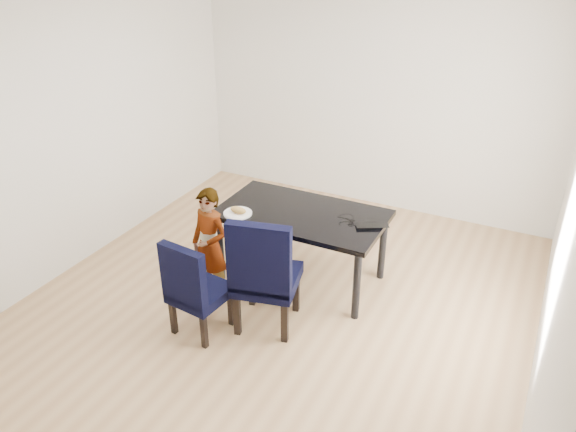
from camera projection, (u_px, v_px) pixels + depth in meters
The scene contains 14 objects.
floor at pixel (279, 304), 5.35m from camera, with size 4.50×5.00×0.01m, color tan.
ceiling at pixel (276, 2), 4.09m from camera, with size 4.50×5.00×0.01m, color white.
wall_back at pixel (374, 99), 6.71m from camera, with size 4.50×0.01×2.70m, color silver.
wall_front at pixel (40, 354), 2.74m from camera, with size 4.50×0.01×2.70m, color white.
wall_left at pixel (78, 134), 5.62m from camera, with size 0.01×5.00×2.70m, color white.
wall_right at pixel (570, 231), 3.83m from camera, with size 0.01×5.00×2.70m, color silver.
dining_table at pixel (301, 246), 5.57m from camera, with size 1.60×0.90×0.75m, color black.
chair_left at pixel (200, 285), 4.81m from camera, with size 0.44×0.46×0.92m, color black.
chair_right at pixel (267, 270), 4.85m from camera, with size 0.54×0.56×1.12m, color black.
child at pixel (210, 245), 5.22m from camera, with size 0.41×0.27×1.12m, color orange.
plate at pixel (238, 213), 5.36m from camera, with size 0.28×0.28×0.02m, color white.
sandwich at pixel (238, 210), 5.33m from camera, with size 0.17×0.08×0.07m, color #A27D3A.
laptop at pixel (371, 223), 5.17m from camera, with size 0.30×0.19×0.02m, color black.
cable_tangle at pixel (346, 223), 5.20m from camera, with size 0.14×0.14×0.01m, color black.
Camera 1 is at (2.03, -3.85, 3.21)m, focal length 35.00 mm.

